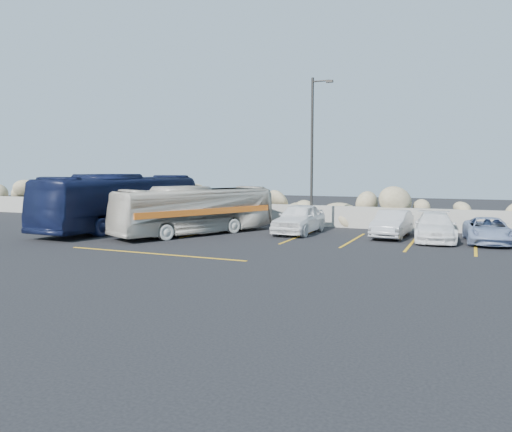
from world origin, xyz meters
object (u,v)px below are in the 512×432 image
at_px(car_a, 299,219).
at_px(car_b, 392,224).
at_px(vintage_bus, 196,210).
at_px(lamppost, 313,150).
at_px(car_c, 435,227).
at_px(car_d, 488,231).
at_px(tour_coach, 122,202).

height_order(car_a, car_b, car_a).
height_order(vintage_bus, car_b, vintage_bus).
distance_m(lamppost, car_b, 5.63).
distance_m(vintage_bus, car_a, 5.28).
xyz_separation_m(vintage_bus, car_a, (4.64, 2.49, -0.46)).
bearing_deg(vintage_bus, car_c, 37.13).
bearing_deg(lamppost, vintage_bus, -144.99).
bearing_deg(car_c, car_b, 162.66).
height_order(car_b, car_d, car_b).
distance_m(car_a, car_d, 8.84).
relative_size(tour_coach, car_b, 2.77).
relative_size(car_b, car_d, 0.96).
bearing_deg(car_a, tour_coach, -166.12).
relative_size(vintage_bus, car_b, 2.23).
height_order(vintage_bus, car_d, vintage_bus).
relative_size(tour_coach, car_c, 2.49).
xyz_separation_m(tour_coach, car_c, (16.03, 2.15, -0.88)).
xyz_separation_m(lamppost, car_b, (4.23, -0.69, -3.65)).
height_order(car_a, car_d, car_a).
height_order(tour_coach, car_c, tour_coach).
bearing_deg(car_d, lamppost, 167.75).
height_order(tour_coach, car_a, tour_coach).
xyz_separation_m(vintage_bus, car_d, (13.47, 2.51, -0.65)).
xyz_separation_m(car_a, car_c, (6.60, -0.07, -0.13)).
bearing_deg(vintage_bus, car_a, 53.24).
bearing_deg(tour_coach, lamppost, 20.79).
bearing_deg(car_d, vintage_bus, -174.85).
relative_size(lamppost, car_a, 1.79).
xyz_separation_m(tour_coach, car_b, (14.05, 2.56, -0.87)).
bearing_deg(tour_coach, vintage_bus, -0.77).
relative_size(car_a, car_b, 1.13).
xyz_separation_m(lamppost, car_a, (-0.39, -1.03, -3.53)).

